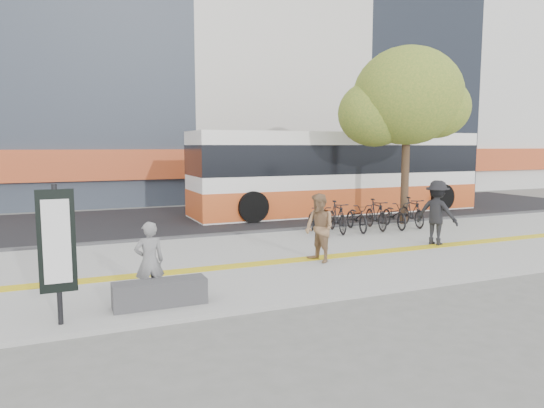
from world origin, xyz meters
name	(u,v)px	position (x,y,z in m)	size (l,w,h in m)	color
ground	(271,278)	(0.00, 0.00, 0.00)	(120.00, 120.00, 0.00)	#5F5F5B
sidewalk	(247,261)	(0.00, 1.50, 0.04)	(40.00, 7.00, 0.08)	gray
tactile_strip	(254,264)	(0.00, 1.00, 0.09)	(40.00, 0.45, 0.01)	gold
street	(179,220)	(0.00, 9.00, 0.03)	(40.00, 8.00, 0.06)	black
curb	(208,236)	(0.00, 5.00, 0.07)	(40.00, 0.25, 0.14)	#353538
bench	(160,293)	(-2.60, -1.20, 0.30)	(1.60, 0.45, 0.45)	#353538
signboard	(57,243)	(-4.20, -1.51, 1.37)	(0.55, 0.10, 2.20)	black
street_tree	(405,99)	(7.18, 4.82, 4.51)	(4.40, 3.80, 6.31)	#3C251B
bus	(339,175)	(6.73, 8.50, 1.64)	(12.61, 2.99, 3.36)	white
bicycle_row	(366,216)	(5.11, 4.00, 0.56)	(4.58, 1.82, 1.01)	black
seated_woman	(149,261)	(-2.71, -0.85, 0.80)	(0.53, 0.34, 1.44)	black
pedestrian_tan	(319,228)	(1.53, 0.63, 0.91)	(0.80, 0.62, 1.65)	#906C4B
pedestrian_dark	(437,213)	(5.59, 1.20, 0.99)	(1.17, 0.67, 1.82)	black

